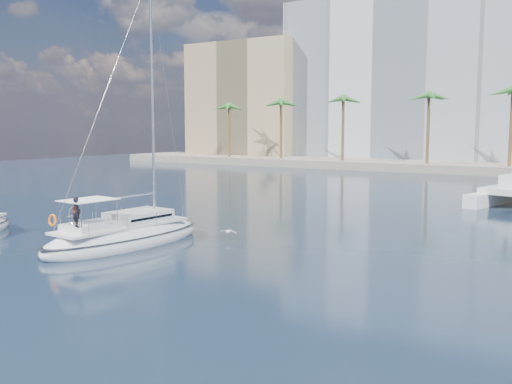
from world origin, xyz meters
The scene contains 8 objects.
ground centered at (0.00, 0.00, 0.00)m, with size 160.00×160.00×0.00m, color black.
quay centered at (0.00, 61.00, 0.60)m, with size 120.00×14.00×1.20m, color gray.
building_modern centered at (-12.00, 73.00, 14.00)m, with size 42.00×16.00×28.00m, color silver.
building_tan_left centered at (-42.00, 69.00, 11.00)m, with size 22.00×14.00×22.00m, color tan.
palm_left centered at (-34.00, 57.00, 10.28)m, with size 3.60×3.60×12.30m.
palm_centre centered at (0.00, 57.00, 10.28)m, with size 3.60×3.60×12.30m.
main_sloop centered at (-4.55, -2.75, 0.50)m, with size 4.25×10.67×15.46m.
seagull centered at (-0.75, 1.69, 0.44)m, with size 1.16×0.50×0.21m.
Camera 1 is at (17.69, -24.78, 6.44)m, focal length 40.00 mm.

